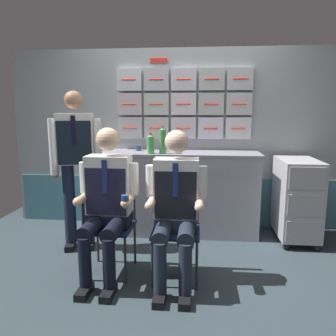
{
  "coord_description": "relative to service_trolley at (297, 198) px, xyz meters",
  "views": [
    {
      "loc": [
        0.22,
        -2.66,
        1.43
      ],
      "look_at": [
        -0.07,
        0.44,
        0.88
      ],
      "focal_mm": 35.16,
      "sensor_mm": 36.0,
      "label": 1
    }
  ],
  "objects": [
    {
      "name": "galley_bulkhead",
      "position": [
        -1.29,
        0.44,
        0.6
      ],
      "size": [
        4.2,
        0.14,
        2.15
      ],
      "color": "#98A1A5",
      "rests_on": "ground"
    },
    {
      "name": "folding_chair_left",
      "position": [
        -1.84,
        -0.81,
        0.02
      ],
      "size": [
        0.41,
        0.41,
        0.83
      ],
      "color": "#2D2D33",
      "rests_on": "ground"
    },
    {
      "name": "crew_member_left",
      "position": [
        -1.84,
        -0.96,
        0.22
      ],
      "size": [
        0.52,
        0.64,
        1.29
      ],
      "color": "black",
      "rests_on": "ground"
    },
    {
      "name": "water_bottle_tall",
      "position": [
        -1.6,
        -0.02,
        0.58
      ],
      "size": [
        0.08,
        0.08,
        0.23
      ],
      "color": "#4AA251",
      "rests_on": "galley_counter"
    },
    {
      "name": "crew_member_center",
      "position": [
        -1.25,
        -1.01,
        0.21
      ],
      "size": [
        0.51,
        0.62,
        1.27
      ],
      "color": "black",
      "rests_on": "ground"
    },
    {
      "name": "galley_counter",
      "position": [
        -1.4,
        0.15,
        -0.01
      ],
      "size": [
        2.04,
        0.53,
        0.95
      ],
      "color": "#A09EAA",
      "rests_on": "ground"
    },
    {
      "name": "paper_cup_blue",
      "position": [
        -1.79,
        0.24,
        0.5
      ],
      "size": [
        0.06,
        0.06,
        0.06
      ],
      "color": "navy",
      "rests_on": "galley_counter"
    },
    {
      "name": "paper_cup_tan",
      "position": [
        -2.26,
        0.15,
        0.51
      ],
      "size": [
        0.06,
        0.06,
        0.08
      ],
      "color": "silver",
      "rests_on": "galley_counter"
    },
    {
      "name": "ground",
      "position": [
        -1.29,
        -0.94,
        -0.51
      ],
      "size": [
        4.8,
        4.8,
        0.04
      ],
      "primitive_type": "cube",
      "color": "#2E3B41"
    },
    {
      "name": "folding_chair_center",
      "position": [
        -1.25,
        -0.85,
        0.02
      ],
      "size": [
        0.4,
        0.4,
        0.83
      ],
      "color": "#2D2D33",
      "rests_on": "ground"
    },
    {
      "name": "service_trolley",
      "position": [
        0.0,
        0.0,
        0.0
      ],
      "size": [
        0.4,
        0.65,
        0.91
      ],
      "color": "black",
      "rests_on": "ground"
    },
    {
      "name": "espresso_cup_small",
      "position": [
        -1.49,
        0.2,
        0.5
      ],
      "size": [
        0.07,
        0.07,
        0.06
      ],
      "color": "tan",
      "rests_on": "galley_counter"
    },
    {
      "name": "sparkling_bottle_green",
      "position": [
        -2.32,
        0.26,
        0.6
      ],
      "size": [
        0.07,
        0.07,
        0.27
      ],
      "color": "silver",
      "rests_on": "galley_counter"
    },
    {
      "name": "coffee_cup_spare",
      "position": [
        -2.21,
        0.29,
        0.51
      ],
      "size": [
        0.07,
        0.07,
        0.07
      ],
      "color": "silver",
      "rests_on": "galley_counter"
    },
    {
      "name": "crew_member_standing",
      "position": [
        -2.31,
        -0.39,
        0.47
      ],
      "size": [
        0.5,
        0.33,
        1.62
      ],
      "color": "black",
      "rests_on": "ground"
    },
    {
      "name": "water_bottle_clear",
      "position": [
        -1.47,
        -0.01,
        0.61
      ],
      "size": [
        0.08,
        0.08,
        0.3
      ],
      "color": "#4A9950",
      "rests_on": "galley_counter"
    }
  ]
}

